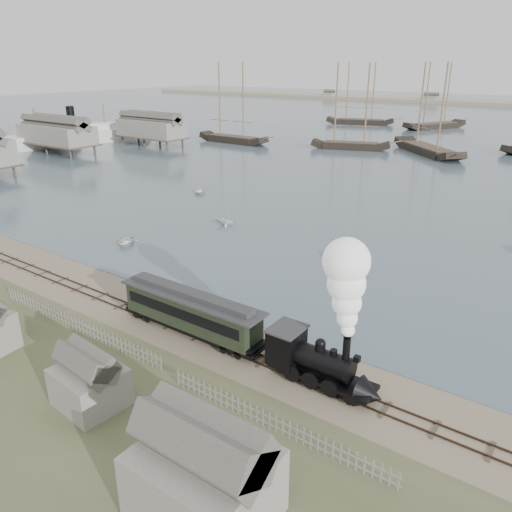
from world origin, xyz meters
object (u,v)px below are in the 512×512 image
Objects in this scene: locomotive at (336,327)px; steamship at (72,125)px; beached_dinghy at (226,325)px; passenger_coach at (191,311)px.

locomotive is 115.67m from steamship.
steamship reaches higher than beached_dinghy.
steamship is (-91.93, 51.73, 4.38)m from beached_dinghy.
locomotive is at bearing -0.00° from passenger_coach.
locomotive is at bearing -66.97° from beached_dinghy.
steamship reaches higher than locomotive.
steamship is at bearing 152.26° from locomotive.
beached_dinghy is at bearing 168.63° from locomotive.
locomotive is 12.47m from passenger_coach.
passenger_coach is at bearing -108.83° from steamship.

